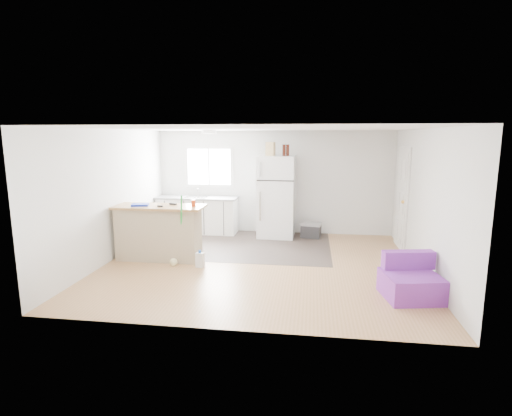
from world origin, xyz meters
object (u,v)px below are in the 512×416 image
at_px(bottle_left, 284,150).
at_px(cooler, 311,230).
at_px(purple_seat, 411,282).
at_px(red_cup, 193,203).
at_px(peninsula, 159,232).
at_px(refrigerator, 277,197).
at_px(cardboard_box, 270,149).
at_px(bottle_right, 288,150).
at_px(mop, 176,253).
at_px(cleaner_jug, 200,260).
at_px(blue_tray, 140,205).
at_px(kitchen_cabinets, 197,214).

bearing_deg(bottle_left, cooler, 4.45).
height_order(purple_seat, red_cup, red_cup).
height_order(peninsula, cooler, peninsula).
xyz_separation_m(cooler, bottle_left, (-0.63, -0.05, 1.79)).
xyz_separation_m(refrigerator, cooler, (0.79, -0.03, -0.75)).
height_order(purple_seat, cardboard_box, cardboard_box).
height_order(cardboard_box, bottle_left, cardboard_box).
distance_m(cardboard_box, bottle_right, 0.38).
xyz_separation_m(red_cup, cardboard_box, (1.19, 1.97, 0.92)).
xyz_separation_m(purple_seat, mop, (-3.80, 0.91, 0.01)).
xyz_separation_m(cleaner_jug, mop, (-0.46, 0.05, 0.10)).
xyz_separation_m(mop, cardboard_box, (1.45, 2.30, 1.76)).
relative_size(mop, blue_tray, 4.28).
relative_size(purple_seat, bottle_left, 3.47).
distance_m(blue_tray, bottle_right, 3.40).
xyz_separation_m(purple_seat, cleaner_jug, (-3.35, 0.86, -0.09)).
bearing_deg(purple_seat, refrigerator, 113.65).
bearing_deg(peninsula, cardboard_box, 46.30).
bearing_deg(peninsula, blue_tray, -171.65).
bearing_deg(cardboard_box, kitchen_cabinets, 175.45).
bearing_deg(cleaner_jug, kitchen_cabinets, 115.77).
xyz_separation_m(cleaner_jug, red_cup, (-0.21, 0.38, 0.94)).
bearing_deg(cleaner_jug, refrigerator, 73.47).
xyz_separation_m(kitchen_cabinets, bottle_right, (2.13, -0.15, 1.53)).
bearing_deg(bottle_right, kitchen_cabinets, 175.88).
xyz_separation_m(kitchen_cabinets, purple_seat, (4.11, -3.36, -0.21)).
relative_size(kitchen_cabinets, blue_tray, 6.44).
bearing_deg(bottle_left, kitchen_cabinets, 175.18).
relative_size(cleaner_jug, blue_tray, 1.03).
bearing_deg(peninsula, refrigerator, 44.78).
distance_m(mop, blue_tray, 1.13).
bearing_deg(cleaner_jug, blue_tray, 173.72).
bearing_deg(blue_tray, purple_seat, -14.59).
distance_m(purple_seat, cardboard_box, 4.36).
bearing_deg(red_cup, kitchen_cabinets, 104.81).
relative_size(refrigerator, cardboard_box, 6.14).
bearing_deg(mop, bottle_right, 23.32).
bearing_deg(red_cup, blue_tray, -176.48).
distance_m(blue_tray, bottle_left, 3.33).
bearing_deg(blue_tray, cardboard_box, 42.89).
relative_size(kitchen_cabinets, cleaner_jug, 6.25).
height_order(cleaner_jug, bottle_right, bottle_right).
distance_m(cooler, mop, 3.32).
xyz_separation_m(mop, bottle_left, (1.75, 2.27, 1.74)).
distance_m(cooler, cleaner_jug, 3.05).
xyz_separation_m(red_cup, bottle_right, (1.58, 1.96, 0.89)).
bearing_deg(peninsula, kitchen_cabinets, 86.44).
height_order(cooler, purple_seat, purple_seat).
bearing_deg(bottle_left, mop, -127.62).
relative_size(cooler, bottle_right, 1.98).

